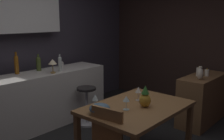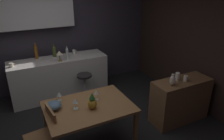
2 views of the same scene
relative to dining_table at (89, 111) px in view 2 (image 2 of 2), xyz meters
name	(u,v)px [view 2 (image 2 of 2)]	position (x,y,z in m)	size (l,w,h in m)	color
ground_plane	(81,136)	(-0.06, 0.27, -0.65)	(9.00, 9.00, 0.00)	black
wall_kitchen_back	(45,31)	(-0.12, 2.35, 0.76)	(5.20, 0.33, 2.60)	#38333D
wall_side_right	(189,41)	(2.49, 0.57, 0.65)	(0.10, 4.40, 2.60)	#33231E
dining_table	(89,111)	(0.00, 0.00, 0.00)	(1.28, 0.92, 0.74)	olive
kitchen_counter	(60,77)	(-0.01, 1.84, -0.20)	(2.10, 0.60, 0.90)	silver
sideboard_cabinet	(180,100)	(1.77, -0.09, -0.24)	(1.10, 0.44, 0.82)	brown
chair_near_window	(45,135)	(-0.67, -0.04, -0.18)	(0.45, 0.45, 0.87)	olive
bar_stool	(85,87)	(0.40, 1.32, -0.31)	(0.34, 0.34, 0.64)	#262323
wine_glass_left	(96,92)	(0.17, 0.11, 0.22)	(0.08, 0.08, 0.18)	silver
wine_glass_right	(75,101)	(-0.19, 0.01, 0.21)	(0.08, 0.08, 0.17)	silver
wine_glass_center	(59,94)	(-0.35, 0.35, 0.19)	(0.07, 0.07, 0.15)	silver
pineapple_centerpiece	(92,102)	(0.03, -0.10, 0.20)	(0.13, 0.13, 0.26)	gold
fruit_bowl	(53,105)	(-0.48, 0.15, 0.14)	(0.23, 0.23, 0.12)	slate
wine_bottle_amber	(36,51)	(-0.42, 2.03, 0.41)	(0.07, 0.07, 0.35)	#8C5114
wine_bottle_clear	(67,53)	(0.17, 1.70, 0.38)	(0.06, 0.06, 0.29)	silver
wine_bottle_olive	(54,51)	(-0.04, 2.01, 0.38)	(0.08, 0.08, 0.28)	#475623
cup_white	(74,52)	(0.41, 2.00, 0.29)	(0.11, 0.08, 0.10)	white
cup_cream	(11,65)	(-0.94, 1.75, 0.29)	(0.12, 0.08, 0.08)	beige
counter_lamp	(59,53)	(-0.01, 1.66, 0.42)	(0.14, 0.14, 0.23)	#A58447
pillar_candle_tall	(186,78)	(1.78, -0.13, 0.22)	(0.07, 0.07, 0.13)	white
pillar_candle_short	(177,77)	(1.68, -0.03, 0.24)	(0.08, 0.08, 0.17)	white
vase_ceramic_ivory	(172,80)	(1.46, -0.15, 0.26)	(0.10, 0.10, 0.21)	beige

